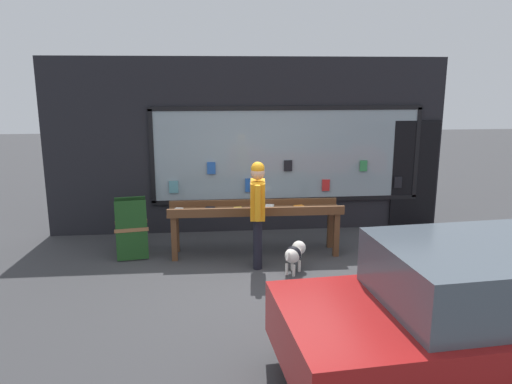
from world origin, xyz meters
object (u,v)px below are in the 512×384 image
object	(u,v)px
small_dog	(294,253)
parked_car	(506,310)
display_table_main	(255,213)
sandwich_board_sign	(131,226)
person_browsing	(258,207)

from	to	relation	value
small_dog	parked_car	distance (m)	3.33
display_table_main	sandwich_board_sign	distance (m)	2.08
person_browsing	small_dog	size ratio (longest dim) A/B	3.36
person_browsing	parked_car	distance (m)	3.82
display_table_main	person_browsing	distance (m)	0.66
display_table_main	parked_car	distance (m)	4.32
person_browsing	parked_car	size ratio (longest dim) A/B	0.37
person_browsing	parked_car	bearing A→B (deg)	-141.31
person_browsing	small_dog	bearing A→B (deg)	-111.64
person_browsing	small_dog	xyz separation A→B (m)	(0.53, -0.28, -0.68)
display_table_main	small_dog	bearing A→B (deg)	-59.55
display_table_main	person_browsing	bearing A→B (deg)	-91.59
display_table_main	person_browsing	world-z (taller)	person_browsing
person_browsing	small_dog	world-z (taller)	person_browsing
small_dog	sandwich_board_sign	world-z (taller)	sandwich_board_sign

